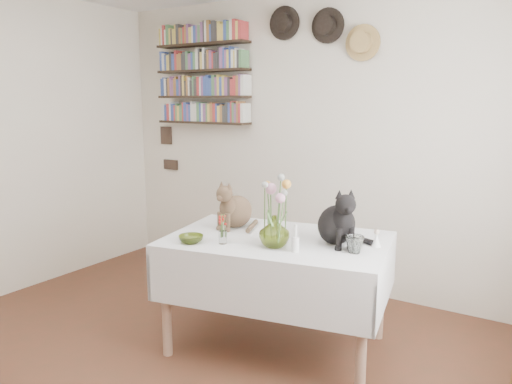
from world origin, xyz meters
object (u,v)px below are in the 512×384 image
Objects in this scene: black_cat at (337,214)px; bookshelf_unit at (203,75)px; tabby_cat at (236,203)px; flower_vase at (274,231)px; dining_table at (277,265)px.

bookshelf_unit is at bearing 106.34° from black_cat.
bookshelf_unit reaches higher than tabby_cat.
tabby_cat reaches higher than flower_vase.
black_cat is 1.90× the size of flower_vase.
black_cat is at bearing -28.85° from bookshelf_unit.
dining_table is at bearing 150.82° from black_cat.
bookshelf_unit is (-1.83, 1.01, 0.92)m from black_cat.
dining_table is 7.99× the size of flower_vase.
tabby_cat is at bearing 165.82° from dining_table.
black_cat is (0.75, 0.00, 0.01)m from tabby_cat.
dining_table is at bearing 114.12° from flower_vase.
bookshelf_unit is at bearing 142.99° from dining_table.
flower_vase is at bearing -65.88° from dining_table.
dining_table is at bearing -10.14° from tabby_cat.
bookshelf_unit reaches higher than flower_vase.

